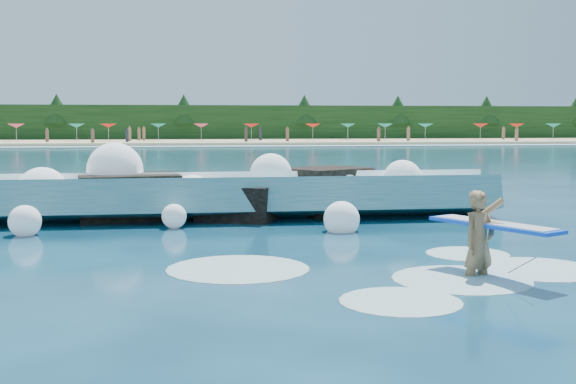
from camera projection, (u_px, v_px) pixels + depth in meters
name	position (u px, v px, depth m)	size (l,w,h in m)	color
ground	(222.00, 269.00, 13.14)	(200.00, 200.00, 0.00)	#07253B
beach	(190.00, 142.00, 89.97)	(140.00, 20.00, 0.40)	tan
wet_band	(190.00, 146.00, 79.15)	(140.00, 5.00, 0.08)	silver
treeline	(189.00, 123.00, 99.60)	(140.00, 4.00, 5.00)	black
breaking_wave	(165.00, 199.00, 20.01)	(18.44, 2.85, 1.59)	teal
rock_cluster	(223.00, 199.00, 20.46)	(8.62, 3.66, 1.57)	black
surfer_with_board	(482.00, 239.00, 12.33)	(1.63, 2.94, 1.82)	#976E46
wave_spray	(123.00, 184.00, 19.64)	(15.00, 4.80, 2.25)	white
surf_foam	(410.00, 274.00, 12.73)	(9.24, 5.38, 0.13)	silver
beach_umbrellas	(187.00, 126.00, 91.21)	(111.70, 6.76, 0.50)	#D83F67
beachgoers	(189.00, 135.00, 86.45)	(100.42, 12.88, 1.93)	#3F332D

